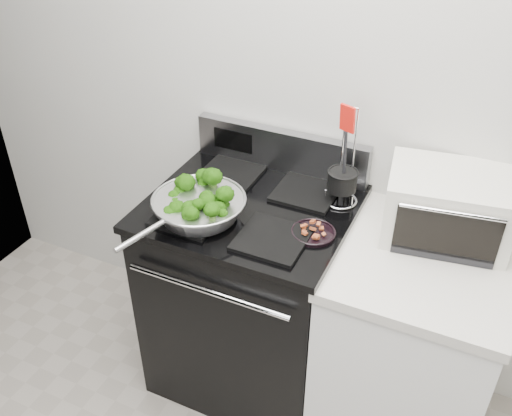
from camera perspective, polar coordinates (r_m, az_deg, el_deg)
The scene contains 8 objects.
back_wall at distance 2.22m, azimuth 10.37°, elevation 11.57°, with size 4.00×0.02×2.70m, color beige.
gas_range at distance 2.51m, azimuth -0.52°, elevation -8.38°, with size 0.79×0.69×1.13m.
counter at distance 2.40m, azimuth 14.81°, elevation -13.35°, with size 0.62×0.68×0.92m.
skillet at distance 2.12m, azimuth -5.76°, elevation 0.18°, with size 0.36×0.55×0.08m.
broccoli_pile at distance 2.11m, azimuth -5.75°, elevation 0.65°, with size 0.28×0.28×0.10m, color black, non-canonical shape.
bacon_plate at distance 2.06m, azimuth 5.76°, elevation -2.22°, with size 0.16×0.16×0.04m.
utensil_holder at distance 2.22m, azimuth 8.56°, elevation 2.20°, with size 0.13×0.13×0.41m.
toaster_oven at distance 2.16m, azimuth 18.60°, elevation 0.21°, with size 0.48×0.39×0.25m.
Camera 1 is at (0.50, -0.24, 2.20)m, focal length 40.00 mm.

